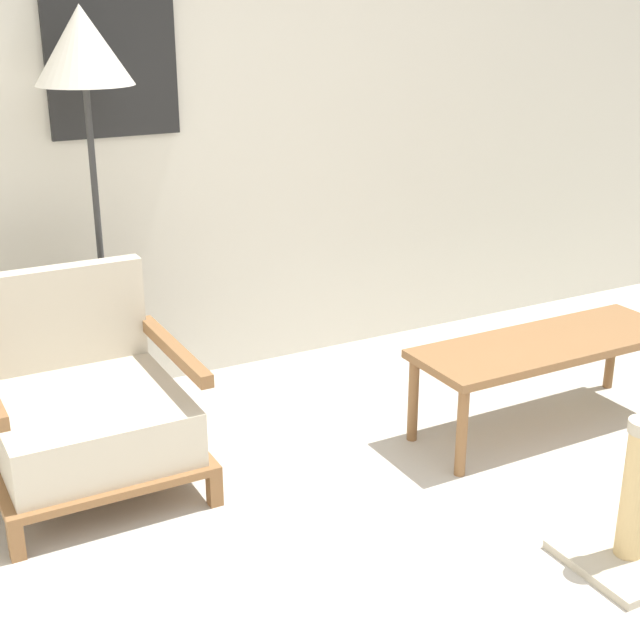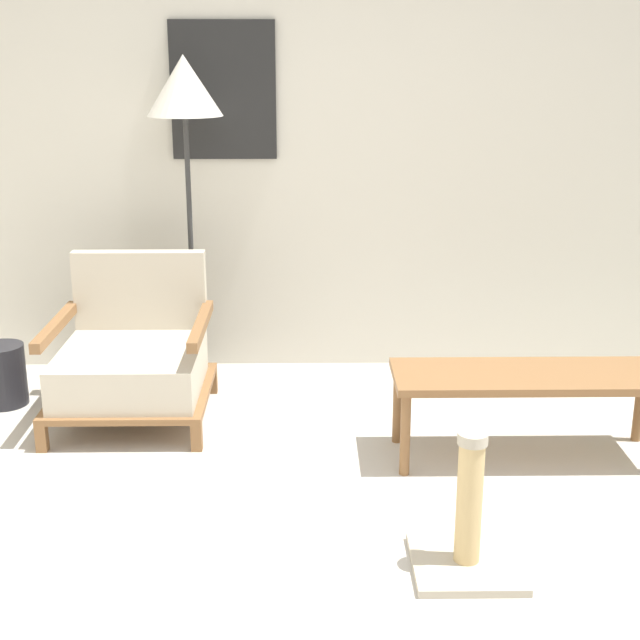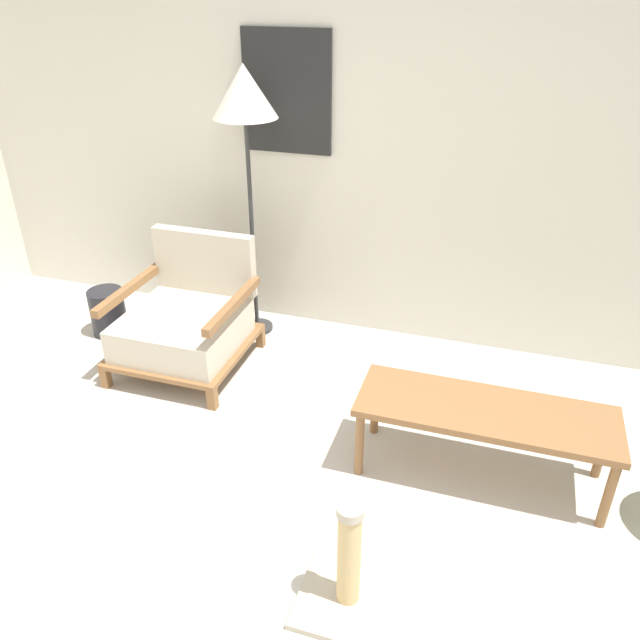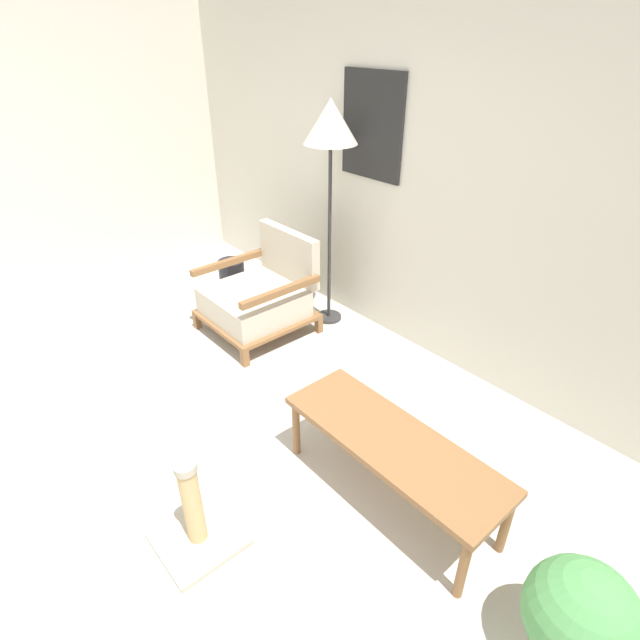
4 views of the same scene
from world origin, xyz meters
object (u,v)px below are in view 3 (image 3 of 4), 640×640
(armchair, at_px, (186,321))
(vase, at_px, (108,312))
(floor_lamp, at_px, (245,101))
(scratching_post, at_px, (348,577))
(coffee_table, at_px, (485,416))

(armchair, distance_m, vase, 0.74)
(floor_lamp, bearing_deg, scratching_post, -58.17)
(armchair, distance_m, floor_lamp, 1.36)
(armchair, height_order, scratching_post, armchair)
(coffee_table, bearing_deg, armchair, 165.22)
(floor_lamp, height_order, scratching_post, floor_lamp)
(scratching_post, bearing_deg, coffee_table, 64.81)
(vase, height_order, scratching_post, scratching_post)
(coffee_table, height_order, vase, coffee_table)
(coffee_table, bearing_deg, vase, 165.52)
(armchair, bearing_deg, floor_lamp, 65.29)
(vase, bearing_deg, scratching_post, -36.06)
(floor_lamp, bearing_deg, coffee_table, -32.27)
(vase, bearing_deg, floor_lamp, 20.42)
(armchair, distance_m, coffee_table, 1.90)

